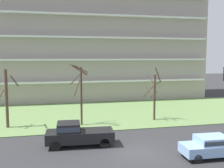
# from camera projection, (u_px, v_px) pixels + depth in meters

# --- Properties ---
(ground) EXTENTS (160.00, 160.00, 0.00)m
(ground) POSITION_uv_depth(u_px,v_px,m) (137.00, 153.00, 19.61)
(ground) COLOR #2D2D30
(grass_lawn_strip) EXTENTS (80.00, 16.00, 0.08)m
(grass_lawn_strip) POSITION_uv_depth(u_px,v_px,m) (103.00, 113.00, 33.20)
(grass_lawn_strip) COLOR #66844C
(grass_lawn_strip) RESTS_ON ground
(apartment_building) EXTENTS (38.75, 12.00, 20.18)m
(apartment_building) POSITION_uv_depth(u_px,v_px,m) (89.00, 40.00, 45.27)
(apartment_building) COLOR #9E938C
(apartment_building) RESTS_ON ground
(tree_far_left) EXTENTS (2.10, 1.96, 5.96)m
(tree_far_left) POSITION_uv_depth(u_px,v_px,m) (6.00, 97.00, 26.02)
(tree_far_left) COLOR #4C3828
(tree_far_left) RESTS_ON ground
(tree_left) EXTENTS (1.85, 2.36, 6.47)m
(tree_left) POSITION_uv_depth(u_px,v_px,m) (81.00, 92.00, 26.97)
(tree_left) COLOR #423023
(tree_left) RESTS_ON ground
(tree_center) EXTENTS (1.95, 2.14, 6.04)m
(tree_center) POSITION_uv_depth(u_px,v_px,m) (154.00, 95.00, 29.20)
(tree_center) COLOR #423023
(tree_center) RESTS_ON ground
(sedan_blue_near_left) EXTENTS (4.46, 1.95, 1.57)m
(sedan_blue_near_left) POSITION_uv_depth(u_px,v_px,m) (212.00, 146.00, 18.64)
(sedan_blue_near_left) COLOR #8CB2E0
(sedan_blue_near_left) RESTS_ON ground
(pickup_black_center_left) EXTENTS (5.50, 2.30, 1.95)m
(pickup_black_center_left) POSITION_uv_depth(u_px,v_px,m) (77.00, 134.00, 21.04)
(pickup_black_center_left) COLOR black
(pickup_black_center_left) RESTS_ON ground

